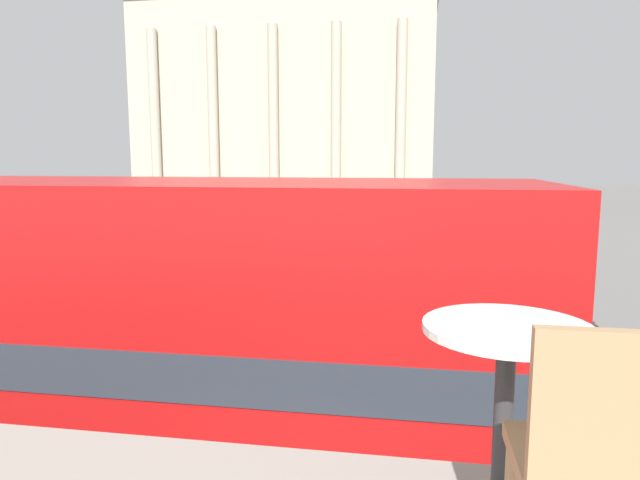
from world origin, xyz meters
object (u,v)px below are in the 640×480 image
at_px(cafe_dining_table, 505,377).
at_px(car_silver, 394,235).
at_px(plaza_building_left, 293,106).
at_px(double_decker_bus, 39,338).
at_px(car_navy, 465,229).
at_px(cafe_chair_0, 596,461).
at_px(pedestrian_blue, 377,217).
at_px(traffic_light_mid, 543,224).

relative_size(cafe_dining_table, car_silver, 0.17).
bearing_deg(plaza_building_left, car_silver, -69.43).
bearing_deg(cafe_dining_table, double_decker_bus, 141.18).
relative_size(car_navy, car_silver, 1.00).
height_order(car_navy, car_silver, same).
xyz_separation_m(cafe_chair_0, plaza_building_left, (-13.00, 56.64, 6.04)).
bearing_deg(pedestrian_blue, cafe_chair_0, 98.32).
xyz_separation_m(double_decker_bus, car_silver, (3.30, 21.63, -1.62)).
distance_m(car_navy, pedestrian_blue, 5.48).
bearing_deg(car_navy, double_decker_bus, -72.92).
distance_m(cafe_dining_table, car_navy, 28.70).
relative_size(cafe_chair_0, pedestrian_blue, 0.53).
height_order(plaza_building_left, traffic_light_mid, plaza_building_left).
xyz_separation_m(plaza_building_left, car_navy, (15.16, -27.66, -8.91)).
xyz_separation_m(double_decker_bus, pedestrian_blue, (2.08, 27.38, -1.34)).
xyz_separation_m(double_decker_bus, car_navy, (6.89, 24.78, -1.62)).
bearing_deg(double_decker_bus, car_navy, 82.43).
bearing_deg(double_decker_bus, traffic_light_mid, 67.52).
bearing_deg(cafe_chair_0, cafe_dining_table, 105.20).
xyz_separation_m(cafe_chair_0, pedestrian_blue, (-2.65, 31.58, -2.59)).
bearing_deg(cafe_dining_table, pedestrian_blue, 94.60).
height_order(cafe_chair_0, traffic_light_mid, cafe_chair_0).
relative_size(cafe_chair_0, plaza_building_left, 0.03).
distance_m(double_decker_bus, car_silver, 21.94).
relative_size(cafe_dining_table, cafe_chair_0, 0.80).
bearing_deg(traffic_light_mid, car_navy, 99.65).
distance_m(cafe_chair_0, car_silver, 26.03).
bearing_deg(car_navy, cafe_chair_0, -61.65).
relative_size(cafe_chair_0, car_silver, 0.22).
xyz_separation_m(plaza_building_left, traffic_light_mid, (16.88, -37.79, -7.46)).
height_order(cafe_chair_0, plaza_building_left, plaza_building_left).
bearing_deg(car_silver, car_navy, -129.30).
distance_m(plaza_building_left, traffic_light_mid, 42.05).
xyz_separation_m(traffic_light_mid, car_navy, (-1.72, 10.13, -1.45)).
height_order(double_decker_bus, traffic_light_mid, double_decker_bus).
relative_size(cafe_dining_table, traffic_light_mid, 0.22).
xyz_separation_m(cafe_chair_0, car_silver, (-1.43, 25.83, -2.87)).
xyz_separation_m(traffic_light_mid, car_silver, (-5.31, 6.98, -1.45)).
distance_m(traffic_light_mid, car_silver, 8.89).
xyz_separation_m(plaza_building_left, car_silver, (11.57, -30.81, -8.91)).
distance_m(plaza_building_left, car_silver, 34.10).
distance_m(double_decker_bus, pedestrian_blue, 27.49).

